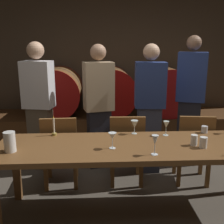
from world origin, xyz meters
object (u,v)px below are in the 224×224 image
object	(u,v)px
wine_glass_far_left	(112,137)
wine_glass_left	(134,125)
chair_center	(127,146)
cup_far_left	(194,140)
guest_far_right	(190,100)
chair_left	(60,148)
pitcher	(10,142)
wine_barrel_center	(111,91)
wine_glass_center_left	(155,141)
chair_right	(193,146)
guest_far_left	(39,106)
cup_center_right	(204,129)
wine_barrel_left	(58,92)
candle_left	(54,130)
guest_center_right	(149,109)
dining_table	(132,151)
guest_center_left	(99,106)
wine_glass_center_right	(166,125)
wine_barrel_right	(165,91)

from	to	relation	value
wine_glass_far_left	wine_glass_left	distance (m)	0.48
chair_center	cup_far_left	world-z (taller)	chair_center
guest_far_right	cup_far_left	world-z (taller)	guest_far_right
chair_left	pitcher	bearing A→B (deg)	60.80
wine_barrel_center	wine_glass_center_left	xyz separation A→B (m)	(0.26, -2.47, -0.00)
chair_right	guest_far_left	xyz separation A→B (m)	(-1.91, 0.54, 0.39)
chair_center	wine_glass_center_left	xyz separation A→B (m)	(0.15, -0.84, 0.38)
wine_barrel_center	guest_far_right	distance (m)	1.47
wine_barrel_center	cup_center_right	distance (m)	2.12
guest_far_left	pitcher	distance (m)	1.22
wine_barrel_left	guest_far_right	distance (m)	2.22
candle_left	pitcher	world-z (taller)	candle_left
wine_glass_left	wine_glass_center_left	xyz separation A→B (m)	(0.10, -0.57, 0.03)
wine_barrel_center	guest_far_left	size ratio (longest dim) A/B	0.49
wine_barrel_center	guest_far_right	world-z (taller)	guest_far_right
wine_barrel_left	cup_far_left	size ratio (longest dim) A/B	8.03
wine_barrel_center	guest_center_right	world-z (taller)	guest_center_right
guest_center_right	wine_barrel_left	bearing A→B (deg)	-39.60
dining_table	guest_center_left	xyz separation A→B (m)	(-0.32, 1.13, 0.19)
chair_center	guest_far_right	size ratio (longest dim) A/B	0.49
guest_far_right	chair_right	bearing A→B (deg)	97.96
guest_far_left	guest_far_right	xyz separation A→B (m)	(2.04, 0.07, 0.04)
wine_barrel_center	pitcher	size ratio (longest dim) A/B	4.59
wine_glass_left	wine_glass_center_left	world-z (taller)	wine_glass_center_left
guest_center_left	wine_glass_center_right	xyz separation A→B (m)	(0.70, -0.88, -0.01)
chair_left	pitcher	size ratio (longest dim) A/B	4.81
candle_left	wine_glass_left	distance (m)	0.85
cup_far_left	dining_table	bearing A→B (deg)	175.34
guest_far_left	wine_glass_center_right	world-z (taller)	guest_far_left
guest_center_left	wine_glass_center_left	world-z (taller)	guest_center_left
guest_far_left	cup_center_right	distance (m)	2.08
pitcher	cup_center_right	size ratio (longest dim) A/B	2.42
cup_far_left	guest_center_left	bearing A→B (deg)	127.32
cup_far_left	wine_barrel_left	bearing A→B (deg)	125.16
chair_left	wine_glass_center_left	xyz separation A→B (m)	(0.94, -0.82, 0.38)
guest_center_right	wine_glass_far_left	world-z (taller)	guest_center_right
chair_left	guest_far_left	world-z (taller)	guest_far_left
guest_center_left	wine_glass_far_left	xyz separation A→B (m)	(0.12, -1.21, -0.00)
wine_glass_left	guest_far_right	bearing A→B (deg)	44.37
wine_glass_left	chair_center	bearing A→B (deg)	100.51
dining_table	candle_left	world-z (taller)	candle_left
chair_center	guest_center_left	distance (m)	0.72
wine_glass_left	dining_table	bearing A→B (deg)	-100.55
chair_center	cup_center_right	distance (m)	0.91
wine_barrel_right	chair_right	world-z (taller)	wine_barrel_right
chair_center	guest_center_left	xyz separation A→B (m)	(-0.32, 0.53, 0.37)
wine_glass_left	wine_barrel_right	bearing A→B (deg)	67.33
wine_barrel_center	chair_left	distance (m)	1.82
guest_center_right	wine_glass_far_left	size ratio (longest dim) A/B	11.08
guest_far_left	guest_far_right	bearing A→B (deg)	-166.42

